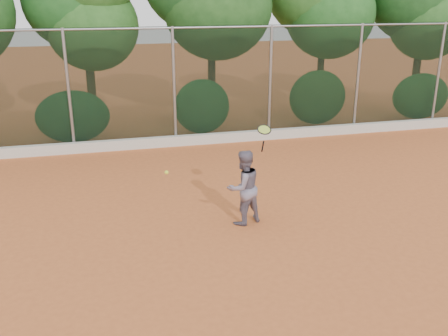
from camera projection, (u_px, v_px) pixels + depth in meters
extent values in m
plane|color=#C6622E|center=(238.00, 252.00, 8.94)|extent=(80.00, 80.00, 0.00)
cube|color=beige|center=(177.00, 141.00, 15.12)|extent=(24.00, 0.20, 0.30)
imported|color=slate|center=(243.00, 187.00, 9.82)|extent=(0.89, 0.79, 1.52)
cube|color=black|center=(174.00, 87.00, 14.76)|extent=(24.00, 0.01, 3.50)
cylinder|color=gray|center=(172.00, 28.00, 14.20)|extent=(24.00, 0.06, 0.06)
cylinder|color=gray|center=(69.00, 92.00, 14.06)|extent=(0.09, 0.09, 3.50)
cylinder|color=gray|center=(174.00, 87.00, 14.76)|extent=(0.09, 0.09, 3.50)
cylinder|color=gray|center=(270.00, 83.00, 15.46)|extent=(0.09, 0.09, 3.50)
cylinder|color=gray|center=(358.00, 79.00, 16.15)|extent=(0.09, 0.09, 3.50)
cylinder|color=gray|center=(438.00, 76.00, 16.85)|extent=(0.09, 0.09, 3.50)
cylinder|color=#48341B|center=(92.00, 95.00, 16.49)|extent=(0.28, 0.28, 2.40)
ellipsoid|color=#285A1F|center=(93.00, 26.00, 15.72)|extent=(2.90, 2.40, 2.80)
cylinder|color=#432819|center=(212.00, 82.00, 17.04)|extent=(0.26, 0.26, 3.00)
ellipsoid|color=#336E29|center=(218.00, 6.00, 16.17)|extent=(3.60, 3.00, 3.50)
cylinder|color=#412E19|center=(320.00, 81.00, 18.23)|extent=(0.24, 0.24, 2.70)
ellipsoid|color=#1F561D|center=(330.00, 14.00, 17.41)|extent=(3.20, 2.70, 3.10)
cylinder|color=#45311A|center=(415.00, 81.00, 18.76)|extent=(0.28, 0.28, 2.50)
ellipsoid|color=#39742C|center=(429.00, 19.00, 17.97)|extent=(3.00, 2.50, 2.90)
ellipsoid|color=#266428|center=(73.00, 117.00, 15.09)|extent=(2.20, 1.16, 1.60)
ellipsoid|color=#2B722D|center=(202.00, 106.00, 15.99)|extent=(1.80, 1.04, 1.76)
ellipsoid|color=#356F2A|center=(318.00, 97.00, 16.89)|extent=(2.00, 1.10, 1.84)
ellipsoid|color=#31752C|center=(420.00, 96.00, 17.86)|extent=(2.16, 1.12, 1.64)
cylinder|color=black|center=(263.00, 146.00, 9.61)|extent=(0.05, 0.16, 0.26)
torus|color=black|center=(264.00, 130.00, 9.44)|extent=(0.30, 0.28, 0.15)
cylinder|color=#AFCA3B|center=(264.00, 130.00, 9.44)|extent=(0.25, 0.23, 0.12)
sphere|color=#E4F237|center=(167.00, 172.00, 9.11)|extent=(0.07, 0.07, 0.07)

